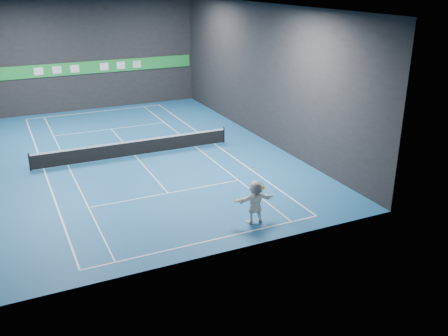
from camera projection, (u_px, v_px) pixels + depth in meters
name	position (u px, v px, depth m)	size (l,w,h in m)	color
ground	(135.00, 156.00, 31.44)	(26.00, 26.00, 0.00)	#19548C
ceiling	(125.00, 6.00, 28.18)	(26.00, 26.00, 0.00)	black
wall_back	(88.00, 55.00, 40.79)	(18.00, 0.10, 9.00)	black
wall_front	(221.00, 149.00, 18.83)	(18.00, 0.10, 9.00)	black
wall_right	(262.00, 73.00, 33.36)	(0.10, 26.00, 9.00)	black
baseline_near	(210.00, 240.00, 21.40)	(10.98, 0.08, 0.01)	white
baseline_far	(96.00, 112.00, 41.48)	(10.98, 0.08, 0.01)	white
sideline_doubles_left	(44.00, 169.00, 29.27)	(0.08, 23.78, 0.01)	white
sideline_doubles_right	(214.00, 144.00, 33.60)	(0.08, 23.78, 0.01)	white
sideline_singles_left	(68.00, 165.00, 29.82)	(0.06, 23.78, 0.01)	white
sideline_singles_right	(195.00, 147.00, 33.06)	(0.06, 23.78, 0.01)	white
service_line_near	(168.00, 193.00, 26.03)	(8.23, 0.06, 0.01)	white
service_line_far	(111.00, 129.00, 36.84)	(8.23, 0.06, 0.01)	white
center_service_line	(135.00, 156.00, 31.44)	(0.06, 12.80, 0.01)	white
player	(255.00, 202.00, 22.62)	(1.90, 0.61, 2.05)	white
tennis_ball	(252.00, 167.00, 22.02)	(0.07, 0.07, 0.07)	yellow
tennis_net	(134.00, 147.00, 31.24)	(12.50, 0.10, 1.07)	black
sponsor_banner	(90.00, 68.00, 41.09)	(17.64, 0.11, 1.00)	green
tennis_racket	(261.00, 186.00, 22.53)	(0.45, 0.35, 0.57)	red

